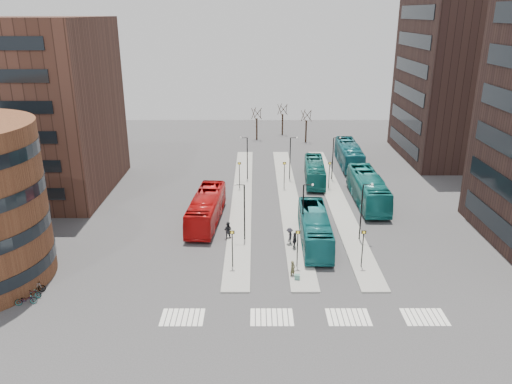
{
  "coord_description": "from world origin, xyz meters",
  "views": [
    {
      "loc": [
        -2.29,
        -29.4,
        22.5
      ],
      "look_at": [
        -2.21,
        19.05,
        5.0
      ],
      "focal_mm": 35.0,
      "sensor_mm": 36.0,
      "label": 1
    }
  ],
  "objects_px": {
    "teal_bus_a": "(315,228)",
    "teal_bus_d": "(349,154)",
    "teal_bus_b": "(315,171)",
    "teal_bus_c": "(368,189)",
    "red_bus": "(206,208)",
    "bicycle_far": "(32,292)",
    "traveller": "(293,269)",
    "commuter_b": "(295,241)",
    "suitcase": "(297,278)",
    "bicycle_mid": "(35,287)",
    "bicycle_near": "(26,300)",
    "commuter_c": "(289,236)",
    "commuter_a": "(228,230)"
  },
  "relations": [
    {
      "from": "teal_bus_d",
      "to": "bicycle_near",
      "type": "relative_size",
      "value": 7.22
    },
    {
      "from": "teal_bus_c",
      "to": "bicycle_near",
      "type": "relative_size",
      "value": 7.58
    },
    {
      "from": "teal_bus_a",
      "to": "bicycle_mid",
      "type": "xyz_separation_m",
      "value": [
        -24.81,
        -9.73,
        -1.13
      ]
    },
    {
      "from": "teal_bus_a",
      "to": "teal_bus_d",
      "type": "bearing_deg",
      "value": 74.44
    },
    {
      "from": "teal_bus_d",
      "to": "bicycle_mid",
      "type": "bearing_deg",
      "value": -130.21
    },
    {
      "from": "commuter_c",
      "to": "bicycle_near",
      "type": "relative_size",
      "value": 1.06
    },
    {
      "from": "traveller",
      "to": "bicycle_near",
      "type": "bearing_deg",
      "value": 149.15
    },
    {
      "from": "red_bus",
      "to": "bicycle_far",
      "type": "distance_m",
      "value": 20.68
    },
    {
      "from": "suitcase",
      "to": "red_bus",
      "type": "relative_size",
      "value": 0.05
    },
    {
      "from": "teal_bus_c",
      "to": "commuter_b",
      "type": "relative_size",
      "value": 7.17
    },
    {
      "from": "bicycle_far",
      "to": "teal_bus_d",
      "type": "bearing_deg",
      "value": -32.26
    },
    {
      "from": "red_bus",
      "to": "bicycle_near",
      "type": "bearing_deg",
      "value": -123.45
    },
    {
      "from": "teal_bus_c",
      "to": "commuter_b",
      "type": "bearing_deg",
      "value": -127.37
    },
    {
      "from": "suitcase",
      "to": "bicycle_mid",
      "type": "height_order",
      "value": "bicycle_mid"
    },
    {
      "from": "teal_bus_a",
      "to": "bicycle_far",
      "type": "height_order",
      "value": "teal_bus_a"
    },
    {
      "from": "bicycle_mid",
      "to": "commuter_b",
      "type": "bearing_deg",
      "value": -84.75
    },
    {
      "from": "teal_bus_a",
      "to": "commuter_c",
      "type": "xyz_separation_m",
      "value": [
        -2.6,
        -0.44,
        -0.72
      ]
    },
    {
      "from": "teal_bus_b",
      "to": "commuter_a",
      "type": "xyz_separation_m",
      "value": [
        -11.2,
        -18.72,
        -0.57
      ]
    },
    {
      "from": "teal_bus_a",
      "to": "bicycle_mid",
      "type": "distance_m",
      "value": 26.68
    },
    {
      "from": "teal_bus_d",
      "to": "commuter_a",
      "type": "height_order",
      "value": "teal_bus_d"
    },
    {
      "from": "commuter_b",
      "to": "teal_bus_a",
      "type": "bearing_deg",
      "value": -43.31
    },
    {
      "from": "red_bus",
      "to": "commuter_b",
      "type": "xyz_separation_m",
      "value": [
        9.48,
        -6.93,
        -0.77
      ]
    },
    {
      "from": "teal_bus_a",
      "to": "teal_bus_c",
      "type": "xyz_separation_m",
      "value": [
        7.9,
        11.53,
        0.18
      ]
    },
    {
      "from": "teal_bus_a",
      "to": "teal_bus_b",
      "type": "relative_size",
      "value": 1.09
    },
    {
      "from": "teal_bus_b",
      "to": "teal_bus_c",
      "type": "relative_size",
      "value": 0.82
    },
    {
      "from": "teal_bus_a",
      "to": "commuter_b",
      "type": "distance_m",
      "value": 2.74
    },
    {
      "from": "commuter_a",
      "to": "bicycle_near",
      "type": "relative_size",
      "value": 1.08
    },
    {
      "from": "teal_bus_d",
      "to": "bicycle_far",
      "type": "distance_m",
      "value": 50.75
    },
    {
      "from": "bicycle_near",
      "to": "red_bus",
      "type": "bearing_deg",
      "value": -52.9
    },
    {
      "from": "bicycle_near",
      "to": "bicycle_far",
      "type": "xyz_separation_m",
      "value": [
        0.0,
        1.11,
        -0.0
      ]
    },
    {
      "from": "suitcase",
      "to": "bicycle_near",
      "type": "height_order",
      "value": "bicycle_near"
    },
    {
      "from": "commuter_a",
      "to": "bicycle_far",
      "type": "distance_m",
      "value": 19.62
    },
    {
      "from": "teal_bus_a",
      "to": "commuter_c",
      "type": "height_order",
      "value": "teal_bus_a"
    },
    {
      "from": "bicycle_mid",
      "to": "teal_bus_b",
      "type": "bearing_deg",
      "value": -57.11
    },
    {
      "from": "commuter_c",
      "to": "bicycle_near",
      "type": "distance_m",
      "value": 24.86
    },
    {
      "from": "teal_bus_c",
      "to": "red_bus",
      "type": "bearing_deg",
      "value": -162.37
    },
    {
      "from": "commuter_a",
      "to": "bicycle_mid",
      "type": "relative_size",
      "value": 1.11
    },
    {
      "from": "suitcase",
      "to": "bicycle_mid",
      "type": "xyz_separation_m",
      "value": [
        -22.43,
        -1.95,
        0.2
      ]
    },
    {
      "from": "teal_bus_a",
      "to": "bicycle_mid",
      "type": "height_order",
      "value": "teal_bus_a"
    },
    {
      "from": "red_bus",
      "to": "teal_bus_d",
      "type": "xyz_separation_m",
      "value": [
        20.08,
        22.42,
        0.05
      ]
    },
    {
      "from": "commuter_b",
      "to": "commuter_c",
      "type": "height_order",
      "value": "commuter_c"
    },
    {
      "from": "commuter_b",
      "to": "commuter_c",
      "type": "relative_size",
      "value": 0.99
    },
    {
      "from": "teal_bus_d",
      "to": "traveller",
      "type": "bearing_deg",
      "value": -106.46
    },
    {
      "from": "commuter_c",
      "to": "teal_bus_a",
      "type": "bearing_deg",
      "value": 110.3
    },
    {
      "from": "teal_bus_d",
      "to": "bicycle_far",
      "type": "xyz_separation_m",
      "value": [
        -33.27,
        -38.3,
        -1.28
      ]
    },
    {
      "from": "teal_bus_c",
      "to": "traveller",
      "type": "xyz_separation_m",
      "value": [
        -10.64,
        -18.61,
        -1.04
      ]
    },
    {
      "from": "teal_bus_b",
      "to": "teal_bus_c",
      "type": "distance_m",
      "value": 10.04
    },
    {
      "from": "teal_bus_a",
      "to": "teal_bus_c",
      "type": "relative_size",
      "value": 0.9
    },
    {
      "from": "red_bus",
      "to": "traveller",
      "type": "xyz_separation_m",
      "value": [
        8.89,
        -12.48,
        -0.91
      ]
    },
    {
      "from": "suitcase",
      "to": "teal_bus_b",
      "type": "height_order",
      "value": "teal_bus_b"
    }
  ]
}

